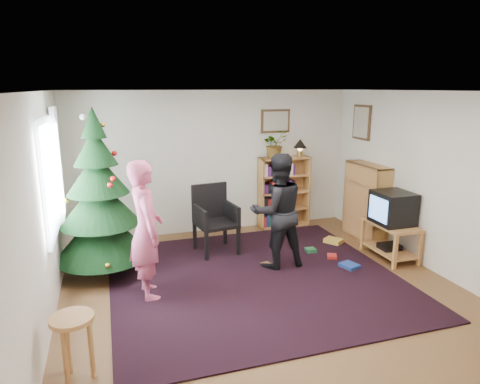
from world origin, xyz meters
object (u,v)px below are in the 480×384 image
object	(u,v)px
bookshelf_right	(366,201)
crt_tv	(393,208)
bookshelf_back	(284,191)
stool	(73,331)
picture_right	(362,122)
christmas_tree	(100,207)
armchair	(214,215)
table_lamp	(300,145)
picture_back	(275,121)
tv_stand	(390,237)
person_standing	(146,230)
person_by_chair	(277,211)
potted_plant	(275,144)

from	to	relation	value
bookshelf_right	crt_tv	xyz separation A→B (m)	(-0.12, -0.86, 0.13)
bookshelf_back	stool	distance (m)	4.96
picture_right	christmas_tree	distance (m)	4.57
armchair	table_lamp	world-z (taller)	table_lamp
picture_back	tv_stand	xyz separation A→B (m)	(1.07, -2.08, -1.63)
bookshelf_right	stool	world-z (taller)	bookshelf_right
bookshelf_back	crt_tv	xyz separation A→B (m)	(0.93, -1.94, 0.13)
picture_back	bookshelf_back	bearing A→B (deg)	-43.68
christmas_tree	person_standing	xyz separation A→B (m)	(0.53, -0.87, -0.10)
bookshelf_right	picture_right	bearing A→B (deg)	-15.42
bookshelf_back	armchair	size ratio (longest dim) A/B	1.22
person_by_chair	picture_back	bearing A→B (deg)	-112.35
table_lamp	picture_right	bearing A→B (deg)	-33.73
bookshelf_right	christmas_tree	bearing A→B (deg)	91.65
bookshelf_right	person_standing	world-z (taller)	person_standing
christmas_tree	person_standing	size ratio (longest dim) A/B	1.34
picture_right	tv_stand	world-z (taller)	picture_right
tv_stand	christmas_tree	bearing A→B (deg)	169.93
picture_right	potted_plant	bearing A→B (deg)	156.91
table_lamp	bookshelf_right	bearing A→B (deg)	-55.26
picture_back	stool	distance (m)	5.17
person_standing	bookshelf_back	bearing A→B (deg)	-58.77
person_by_chair	table_lamp	xyz separation A→B (m)	(1.14, 1.72, 0.69)
armchair	table_lamp	xyz separation A→B (m)	(1.85, 0.84, 0.94)
crt_tv	stool	bearing A→B (deg)	-160.38
potted_plant	christmas_tree	bearing A→B (deg)	-158.42
picture_back	crt_tv	bearing A→B (deg)	-62.82
picture_right	person_standing	size ratio (longest dim) A/B	0.35
tv_stand	crt_tv	bearing A→B (deg)	180.00
armchair	table_lamp	size ratio (longest dim) A/B	3.29
stool	table_lamp	distance (m)	5.27
stool	tv_stand	bearing A→B (deg)	19.61
person_by_chair	christmas_tree	bearing A→B (deg)	-13.84
picture_back	armchair	distance (m)	2.20
picture_back	table_lamp	size ratio (longest dim) A/B	1.69
potted_plant	table_lamp	bearing A→B (deg)	0.00
tv_stand	bookshelf_back	bearing A→B (deg)	115.54
person_standing	christmas_tree	bearing A→B (deg)	25.09
stool	person_by_chair	size ratio (longest dim) A/B	0.38
tv_stand	stool	xyz separation A→B (m)	(-4.42, -1.57, 0.16)
picture_right	tv_stand	size ratio (longest dim) A/B	0.69
picture_back	person_standing	size ratio (longest dim) A/B	0.32
picture_right	person_by_chair	distance (m)	2.58
bookshelf_back	potted_plant	world-z (taller)	potted_plant
person_standing	potted_plant	world-z (taller)	potted_plant
tv_stand	potted_plant	distance (m)	2.56
tv_stand	table_lamp	world-z (taller)	table_lamp
crt_tv	armchair	size ratio (longest dim) A/B	0.52
armchair	picture_right	bearing A→B (deg)	-2.53
picture_right	bookshelf_back	bearing A→B (deg)	153.50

